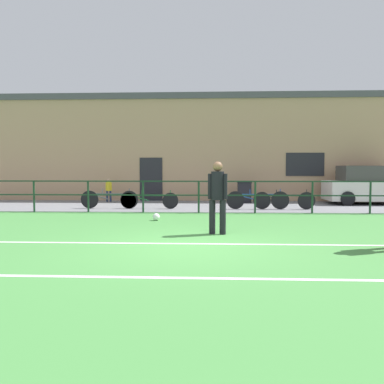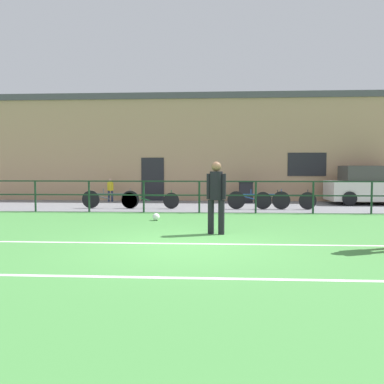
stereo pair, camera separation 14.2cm
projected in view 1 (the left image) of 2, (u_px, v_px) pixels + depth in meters
The scene contains 15 objects.
ground at pixel (190, 247), 8.14m from camera, with size 60.00×44.00×0.04m, color #478C42.
field_line_touchline at pixel (190, 244), 8.34m from camera, with size 36.00×0.11×0.00m, color white.
field_line_hash at pixel (181, 278), 5.75m from camera, with size 36.00×0.11×0.00m, color white.
pavement_strip at pixel (201, 206), 16.61m from camera, with size 48.00×5.00×0.02m, color slate.
perimeter_fence at pixel (199, 192), 14.08m from camera, with size 36.07×0.07×1.15m.
clubhouse_facade at pixel (203, 148), 20.14m from camera, with size 28.00×2.56×5.21m.
player_goalkeeper at pixel (218, 193), 9.51m from camera, with size 0.47×0.31×1.75m.
soccer_ball_spare at pixel (156, 217), 12.06m from camera, with size 0.22×0.22×0.22m, color white.
spectator_child at pixel (109, 189), 18.53m from camera, with size 0.30×0.19×1.09m.
parked_car_red at pixel (372, 186), 17.38m from camera, with size 4.04×1.83×1.68m.
bicycle_parked_0 at pixel (284, 200), 15.14m from camera, with size 2.36×0.04×0.76m.
bicycle_parked_1 at pixel (258, 200), 15.19m from camera, with size 2.40×0.04×0.78m.
bicycle_parked_2 at pixel (149, 200), 15.39m from camera, with size 2.27×0.04×0.72m.
bicycle_parked_4 at pixel (109, 199), 15.46m from camera, with size 2.27×0.04×0.78m.
trash_bin_0 at pixel (244, 192), 18.08m from camera, with size 0.63×0.54×0.97m.
Camera 1 is at (0.43, -8.05, 1.60)m, focal length 37.00 mm.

